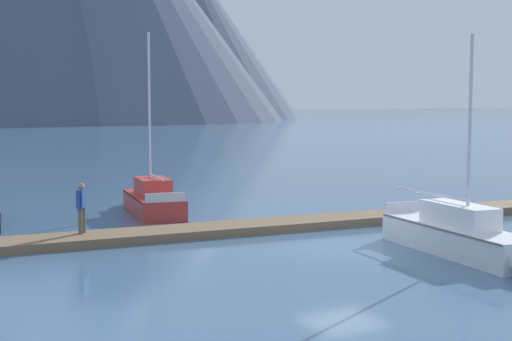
% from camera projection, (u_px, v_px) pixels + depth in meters
% --- Properties ---
extents(ground_plane, '(700.00, 700.00, 0.00)m').
position_uv_depth(ground_plane, '(343.00, 247.00, 24.34)').
color(ground_plane, '#426689').
extents(mountain_north_horn, '(69.19, 69.19, 50.32)m').
position_uv_depth(mountain_north_horn, '(179.00, 28.00, 216.09)').
color(mountain_north_horn, slate).
rests_on(mountain_north_horn, ground).
extents(dock, '(26.54, 3.42, 0.30)m').
position_uv_depth(dock, '(281.00, 225.00, 27.84)').
color(dock, brown).
rests_on(dock, ground).
extents(sailboat_second_berth, '(2.61, 6.38, 7.57)m').
position_uv_depth(sailboat_second_berth, '(151.00, 199.00, 31.76)').
color(sailboat_second_berth, '#B2332D').
rests_on(sailboat_second_berth, ground).
extents(sailboat_mid_dock_port, '(2.15, 7.73, 6.68)m').
position_uv_depth(sailboat_mid_dock_port, '(466.00, 237.00, 22.70)').
color(sailboat_mid_dock_port, silver).
rests_on(sailboat_mid_dock_port, ground).
extents(person_on_dock, '(0.41, 0.48, 1.69)m').
position_uv_depth(person_on_dock, '(82.00, 205.00, 25.05)').
color(person_on_dock, brown).
rests_on(person_on_dock, dock).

